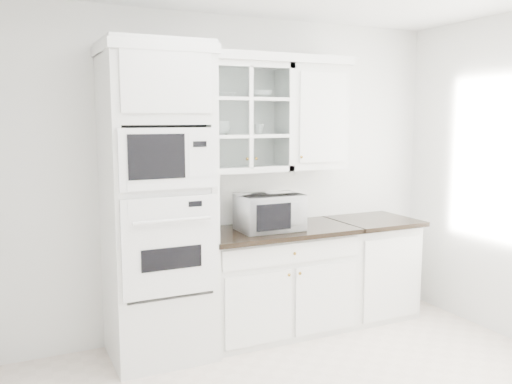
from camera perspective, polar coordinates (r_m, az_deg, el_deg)
room_shell at (r=3.49m, az=5.88°, el=6.64°), size 4.00×3.50×2.70m
oven_column at (r=4.17m, az=-10.30°, el=-1.27°), size 0.76×0.68×2.40m
base_cabinet_run at (r=4.73m, az=2.12°, el=-9.23°), size 1.32×0.67×0.92m
extra_base_cabinet at (r=5.25m, az=11.95°, el=-7.66°), size 0.72×0.67×0.92m
upper_cabinet_glass at (r=4.53m, az=-1.42°, el=7.84°), size 0.80×0.33×0.90m
upper_cabinet_solid at (r=4.85m, az=5.96°, el=7.80°), size 0.55×0.33×0.90m
crown_molding at (r=4.50m, az=-2.57°, el=14.03°), size 2.14×0.38×0.07m
countertop_microwave at (r=4.51m, az=1.36°, el=-2.10°), size 0.53×0.45×0.30m
bowl_a at (r=4.48m, az=-3.42°, el=10.17°), size 0.19×0.19×0.05m
bowl_b at (r=4.59m, az=0.41°, el=10.24°), size 0.23×0.23×0.06m
cup_a at (r=4.45m, az=-3.65°, el=6.74°), size 0.15×0.15×0.11m
cup_b at (r=4.62m, az=0.25°, el=6.66°), size 0.12×0.12×0.09m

